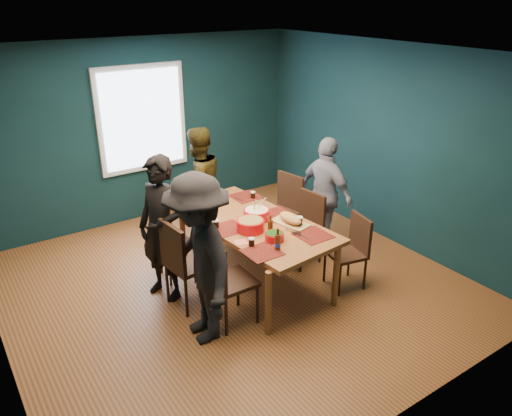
{
  "coord_description": "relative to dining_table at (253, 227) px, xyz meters",
  "views": [
    {
      "loc": [
        -2.67,
        -4.43,
        3.29
      ],
      "look_at": [
        0.29,
        -0.08,
        0.98
      ],
      "focal_mm": 35.0,
      "sensor_mm": 36.0,
      "label": 1
    }
  ],
  "objects": [
    {
      "name": "bowl_herbs",
      "position": [
        -0.08,
        -0.53,
        0.12
      ],
      "size": [
        0.21,
        0.21,
        0.09
      ],
      "color": "red",
      "rests_on": "dining_table"
    },
    {
      "name": "person_far_left",
      "position": [
        -1.02,
        0.31,
        0.13
      ],
      "size": [
        0.61,
        0.73,
        1.69
      ],
      "primitive_type": "imported",
      "rotation": [
        0.0,
        0.0,
        5.11
      ],
      "color": "black",
      "rests_on": "floor"
    },
    {
      "name": "room",
      "position": [
        -0.28,
        0.3,
        0.65
      ],
      "size": [
        5.01,
        5.01,
        2.71
      ],
      "color": "#995C2C",
      "rests_on": "ground"
    },
    {
      "name": "beer_bottle_b",
      "position": [
        -0.02,
        -0.37,
        0.16
      ],
      "size": [
        0.06,
        0.06,
        0.22
      ],
      "color": "#48230C",
      "rests_on": "dining_table"
    },
    {
      "name": "chair_left_mid",
      "position": [
        -0.94,
        -0.02,
        -0.12
      ],
      "size": [
        0.51,
        0.51,
        1.04
      ],
      "rotation": [
        0.0,
        0.0,
        0.1
      ],
      "color": "#321F10",
      "rests_on": "floor"
    },
    {
      "name": "dining_table",
      "position": [
        0.0,
        0.0,
        0.0
      ],
      "size": [
        1.24,
        2.18,
        0.79
      ],
      "rotation": [
        0.0,
        0.0,
        0.09
      ],
      "color": "brown",
      "rests_on": "floor"
    },
    {
      "name": "cutting_board",
      "position": [
        0.32,
        -0.3,
        0.13
      ],
      "size": [
        0.32,
        0.57,
        0.12
      ],
      "rotation": [
        0.0,
        0.0,
        0.21
      ],
      "color": "tan",
      "rests_on": "dining_table"
    },
    {
      "name": "chair_right_far",
      "position": [
        0.9,
        0.57,
        -0.14
      ],
      "size": [
        0.52,
        0.52,
        1.0
      ],
      "rotation": [
        0.0,
        0.0,
        0.17
      ],
      "color": "#321F10",
      "rests_on": "floor"
    },
    {
      "name": "napkin_c",
      "position": [
        0.35,
        -0.67,
        0.08
      ],
      "size": [
        0.15,
        0.15,
        0.0
      ],
      "primitive_type": "cube",
      "rotation": [
        0.0,
        0.0,
        0.08
      ],
      "color": "#DE655D",
      "rests_on": "dining_table"
    },
    {
      "name": "beer_bottle_a",
      "position": [
        -0.17,
        -0.72,
        0.16
      ],
      "size": [
        0.07,
        0.07,
        0.24
      ],
      "color": "#48230C",
      "rests_on": "dining_table"
    },
    {
      "name": "chair_right_near",
      "position": [
        0.92,
        -0.74,
        -0.2
      ],
      "size": [
        0.47,
        0.47,
        0.89
      ],
      "rotation": [
        0.0,
        0.0,
        -0.2
      ],
      "color": "#321F10",
      "rests_on": "floor"
    },
    {
      "name": "cola_glass_c",
      "position": [
        0.39,
        0.59,
        0.12
      ],
      "size": [
        0.07,
        0.07,
        0.09
      ],
      "color": "black",
      "rests_on": "dining_table"
    },
    {
      "name": "chair_left_far",
      "position": [
        -0.8,
        0.61,
        -0.22
      ],
      "size": [
        0.42,
        0.42,
        0.86
      ],
      "rotation": [
        0.0,
        0.0,
        -0.09
      ],
      "color": "#321F10",
      "rests_on": "floor"
    },
    {
      "name": "person_right",
      "position": [
        1.3,
        0.18,
        0.06
      ],
      "size": [
        0.44,
        0.93,
        1.56
      ],
      "primitive_type": "imported",
      "rotation": [
        0.0,
        0.0,
        1.63
      ],
      "color": "white",
      "rests_on": "floor"
    },
    {
      "name": "cola_glass_b",
      "position": [
        0.37,
        -0.4,
        0.14
      ],
      "size": [
        0.08,
        0.08,
        0.11
      ],
      "color": "black",
      "rests_on": "dining_table"
    },
    {
      "name": "cola_glass_d",
      "position": [
        -0.44,
        0.09,
        0.13
      ],
      "size": [
        0.07,
        0.07,
        0.1
      ],
      "color": "black",
      "rests_on": "dining_table"
    },
    {
      "name": "chair_left_near",
      "position": [
        -0.73,
        -0.55,
        -0.14
      ],
      "size": [
        0.45,
        0.45,
        1.0
      ],
      "rotation": [
        0.0,
        0.0,
        -0.0
      ],
      "color": "#321F10",
      "rests_on": "floor"
    },
    {
      "name": "small_bowl",
      "position": [
        -0.34,
        0.66,
        0.11
      ],
      "size": [
        0.16,
        0.16,
        0.07
      ],
      "color": "black",
      "rests_on": "dining_table"
    },
    {
      "name": "napkin_b",
      "position": [
        -0.4,
        -0.37,
        0.08
      ],
      "size": [
        0.16,
        0.16,
        0.0
      ],
      "primitive_type": "cube",
      "rotation": [
        0.0,
        0.0,
        -0.27
      ],
      "color": "#DE655D",
      "rests_on": "dining_table"
    },
    {
      "name": "bowl_dumpling",
      "position": [
        0.07,
        0.02,
        0.14
      ],
      "size": [
        0.31,
        0.31,
        0.29
      ],
      "color": "red",
      "rests_on": "dining_table"
    },
    {
      "name": "chair_right_mid",
      "position": [
        0.85,
        0.03,
        -0.18
      ],
      "size": [
        0.47,
        0.47,
        0.93
      ],
      "rotation": [
        0.0,
        0.0,
        0.12
      ],
      "color": "#321F10",
      "rests_on": "floor"
    },
    {
      "name": "napkin_a",
      "position": [
        0.4,
        -0.0,
        0.08
      ],
      "size": [
        0.17,
        0.17,
        0.0
      ],
      "primitive_type": "cube",
      "rotation": [
        0.0,
        0.0,
        0.49
      ],
      "color": "#DE655D",
      "rests_on": "dining_table"
    },
    {
      "name": "person_back",
      "position": [
        0.02,
        1.38,
        0.09
      ],
      "size": [
        0.88,
        0.74,
        1.62
      ],
      "primitive_type": "imported",
      "rotation": [
        0.0,
        0.0,
        3.31
      ],
      "color": "black",
      "rests_on": "floor"
    },
    {
      "name": "person_near_left",
      "position": [
        -1.03,
        -0.59,
        0.16
      ],
      "size": [
        0.8,
        1.22,
        1.77
      ],
      "primitive_type": "imported",
      "rotation": [
        0.0,
        0.0,
        4.58
      ],
      "color": "black",
      "rests_on": "floor"
    },
    {
      "name": "cola_glass_a",
      "position": [
        -0.36,
        -0.5,
        0.13
      ],
      "size": [
        0.07,
        0.07,
        0.09
      ],
      "color": "black",
      "rests_on": "dining_table"
    },
    {
      "name": "bowl_salad",
      "position": [
        -0.16,
        -0.18,
        0.14
      ],
      "size": [
        0.32,
        0.32,
        0.13
      ],
      "color": "red",
      "rests_on": "dining_table"
    }
  ]
}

